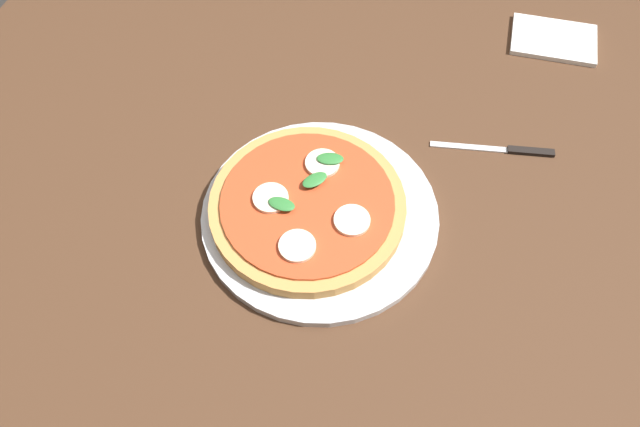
% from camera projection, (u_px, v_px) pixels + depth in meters
% --- Properties ---
extents(ground_plane, '(6.00, 6.00, 0.00)m').
position_uv_depth(ground_plane, '(317.00, 379.00, 1.46)').
color(ground_plane, '#2D2B28').
extents(dining_table, '(1.22, 1.09, 0.74)m').
position_uv_depth(dining_table, '(315.00, 235.00, 0.92)').
color(dining_table, '#4C301E').
rests_on(dining_table, ground_plane).
extents(serving_tray, '(0.30, 0.30, 0.01)m').
position_uv_depth(serving_tray, '(320.00, 215.00, 0.81)').
color(serving_tray, silver).
rests_on(serving_tray, dining_table).
extents(pizza, '(0.25, 0.25, 0.03)m').
position_uv_depth(pizza, '(308.00, 206.00, 0.80)').
color(pizza, tan).
rests_on(pizza, serving_tray).
extents(napkin, '(0.14, 0.10, 0.01)m').
position_uv_depth(napkin, '(554.00, 40.00, 0.99)').
color(napkin, white).
rests_on(napkin, dining_table).
extents(knife, '(0.17, 0.05, 0.01)m').
position_uv_depth(knife, '(508.00, 150.00, 0.88)').
color(knife, black).
rests_on(knife, dining_table).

